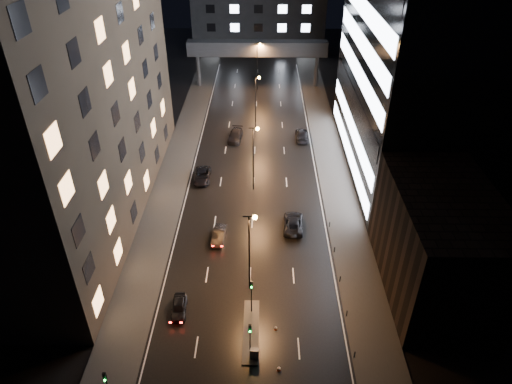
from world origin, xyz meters
TOP-DOWN VIEW (x-y plane):
  - ground at (0.00, 40.00)m, footprint 160.00×160.00m
  - sidewalk_left at (-12.50, 35.00)m, footprint 5.00×110.00m
  - sidewalk_right at (12.50, 35.00)m, footprint 5.00×110.00m
  - building_left at (-22.50, 24.00)m, footprint 15.00×48.00m
  - building_right_low at (20.00, 9.00)m, footprint 10.00×18.00m
  - building_right_glass at (25.00, 36.00)m, footprint 20.00×36.00m
  - building_far at (0.00, 98.00)m, footprint 34.00×14.00m
  - skybridge at (0.00, 70.00)m, footprint 30.00×3.00m
  - median_island at (0.30, 2.00)m, footprint 1.60×8.00m
  - traffic_signal_near at (0.30, 4.49)m, footprint 0.28×0.34m
  - traffic_signal_far at (0.30, -1.01)m, footprint 0.28×0.34m
  - traffic_signal_corner at (-11.50, -6.01)m, footprint 0.28×0.34m
  - bollard_row at (10.20, 6.50)m, footprint 0.12×25.12m
  - streetlight_near at (0.16, 8.00)m, footprint 1.45×0.50m
  - streetlight_mid_a at (0.16, 28.00)m, footprint 1.45×0.50m
  - streetlight_mid_b at (0.16, 48.00)m, footprint 1.45×0.50m
  - streetlight_far at (0.16, 68.00)m, footprint 1.45×0.50m
  - car_away_a at (-7.33, 4.47)m, footprint 1.79×3.92m
  - car_away_b at (-4.14, 16.31)m, footprint 1.84×4.33m
  - car_away_c at (-7.85, 30.51)m, footprint 2.55×5.31m
  - car_away_d at (-3.49, 43.85)m, footprint 2.73×5.62m
  - car_toward_a at (5.43, 18.96)m, footprint 2.79×5.52m
  - car_toward_b at (8.28, 44.37)m, footprint 2.36×5.49m
  - utility_cabinet at (0.70, -1.24)m, footprint 0.87×0.55m
  - cone_a at (3.00, -2.44)m, footprint 0.41×0.41m
  - cone_b at (2.78, 2.26)m, footprint 0.43×0.43m

SIDE VIEW (x-z plane):
  - ground at x=0.00m, z-range 0.00..0.00m
  - sidewalk_left at x=-12.50m, z-range 0.00..0.15m
  - sidewalk_right at x=12.50m, z-range 0.00..0.15m
  - median_island at x=0.30m, z-range 0.00..0.15m
  - cone_b at x=2.78m, z-range 0.00..0.44m
  - cone_a at x=3.00m, z-range 0.00..0.50m
  - bollard_row at x=10.20m, z-range 0.00..0.90m
  - car_away_a at x=-7.33m, z-range 0.00..1.30m
  - car_away_b at x=-4.14m, z-range 0.00..1.39m
  - car_away_c at x=-7.85m, z-range 0.00..1.46m
  - car_toward_a at x=5.43m, z-range 0.00..1.50m
  - car_toward_b at x=8.28m, z-range 0.00..1.57m
  - car_away_d at x=-3.49m, z-range 0.00..1.58m
  - utility_cabinet at x=0.70m, z-range 0.15..1.43m
  - traffic_signal_corner at x=-11.50m, z-range 0.74..5.14m
  - traffic_signal_near at x=0.30m, z-range 0.89..5.29m
  - traffic_signal_far at x=0.30m, z-range 0.89..5.29m
  - building_right_low at x=20.00m, z-range 0.00..12.00m
  - streetlight_near at x=0.16m, z-range 1.42..11.57m
  - streetlight_mid_a at x=0.16m, z-range 1.42..11.57m
  - streetlight_mid_b at x=0.16m, z-range 1.42..11.57m
  - streetlight_far at x=0.16m, z-range 1.42..11.57m
  - skybridge at x=0.00m, z-range 3.34..13.34m
  - building_far at x=0.00m, z-range 0.00..25.00m
  - building_left at x=-22.50m, z-range 0.00..40.00m
  - building_right_glass at x=25.00m, z-range 0.00..45.00m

